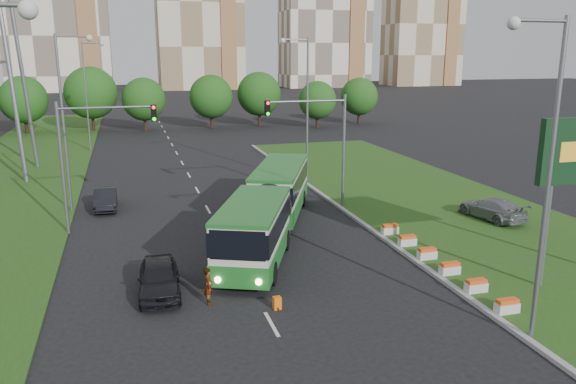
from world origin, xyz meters
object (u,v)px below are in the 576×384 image
object	(u,v)px
traffic_mast_left	(89,146)
car_left_near	(159,278)
traffic_mast_median	(322,134)
articulated_bus	(264,206)
pedestrian	(209,286)
shopping_trolley	(277,303)
car_left_far	(106,199)
car_median	(492,208)

from	to	relation	value
traffic_mast_left	car_left_near	distance (m)	12.05
traffic_mast_median	articulated_bus	world-z (taller)	traffic_mast_median
traffic_mast_median	articulated_bus	bearing A→B (deg)	-138.44
pedestrian	traffic_mast_left	bearing A→B (deg)	31.49
articulated_bus	shopping_trolley	size ratio (longest dim) A/B	32.15
traffic_mast_median	car_left_far	xyz separation A→B (m)	(-14.70, 4.19, -4.64)
traffic_mast_median	traffic_mast_left	bearing A→B (deg)	-176.23
articulated_bus	pedestrian	size ratio (longest dim) A/B	10.95
car_left_near	pedestrian	distance (m)	2.62
shopping_trolley	traffic_mast_median	bearing A→B (deg)	58.95
traffic_mast_left	pedestrian	distance (m)	14.13
articulated_bus	traffic_mast_median	bearing A→B (deg)	64.90
traffic_mast_left	traffic_mast_median	bearing A→B (deg)	3.77
traffic_mast_median	shopping_trolley	xyz separation A→B (m)	(-7.20, -14.72, -5.07)
car_left_far	car_median	size ratio (longest dim) A/B	0.89
car_left_near	articulated_bus	bearing A→B (deg)	49.11
articulated_bus	car_left_far	distance (m)	12.98
pedestrian	traffic_mast_median	bearing A→B (deg)	-28.13
car_left_far	car_left_near	bearing A→B (deg)	-80.19
traffic_mast_left	car_left_near	bearing A→B (deg)	-73.39
car_median	pedestrian	distance (m)	21.01
traffic_mast_median	traffic_mast_left	xyz separation A→B (m)	(-15.16, -1.00, 0.00)
articulated_bus	pedestrian	xyz separation A→B (m)	(-4.63, -8.63, -1.00)
car_left_far	car_median	world-z (taller)	car_median
car_median	pedestrian	xyz separation A→B (m)	(-19.68, -7.34, -0.03)
traffic_mast_median	shopping_trolley	bearing A→B (deg)	-116.08
pedestrian	articulated_bus	bearing A→B (deg)	-19.66
articulated_bus	shopping_trolley	xyz separation A→B (m)	(-1.89, -10.01, -1.55)
traffic_mast_median	pedestrian	xyz separation A→B (m)	(-9.94, -13.34, -4.52)
car_left_near	car_median	distance (m)	22.44
car_left_near	shopping_trolley	xyz separation A→B (m)	(4.77, -3.04, -0.50)
pedestrian	car_left_far	bearing A→B (deg)	23.76
car_median	traffic_mast_left	bearing A→B (deg)	-21.24
car_left_near	traffic_mast_left	bearing A→B (deg)	109.41
car_left_far	pedestrian	xyz separation A→B (m)	(4.75, -17.53, 0.12)
shopping_trolley	car_left_far	bearing A→B (deg)	106.65
car_left_far	shopping_trolley	size ratio (longest dim) A/B	7.67
car_left_near	car_left_far	bearing A→B (deg)	102.55
traffic_mast_median	car_left_far	world-z (taller)	traffic_mast_median
traffic_mast_left	car_left_far	bearing A→B (deg)	84.95
shopping_trolley	articulated_bus	bearing A→B (deg)	74.32
car_left_near	pedestrian	size ratio (longest dim) A/B	2.76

